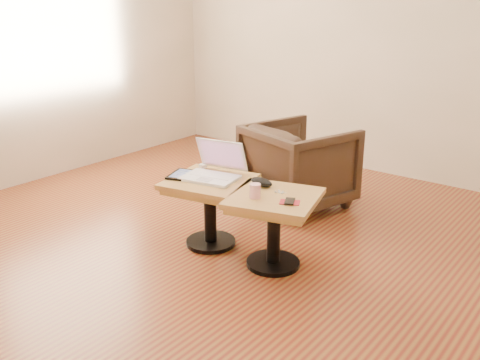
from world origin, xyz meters
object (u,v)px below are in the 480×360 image
Objects in this scene: side_table_left at (210,196)px; side_table_right at (274,213)px; striped_cup at (255,191)px; laptop at (214,170)px; armchair at (299,165)px.

side_table_right is at bearing -9.82° from side_table_left.
striped_cup reaches higher than side_table_right.
laptop is 0.56× the size of armchair.
laptop reaches higher than side_table_right.
side_table_right is at bearing -15.81° from laptop.
side_table_left is 0.48m from striped_cup.
striped_cup is at bearing -141.86° from side_table_right.
laptop is at bearing 101.58° from armchair.
side_table_left is 7.06× the size of striped_cup.
side_table_right is 0.87× the size of armchair.
laptop is (-0.01, 0.06, 0.17)m from side_table_left.
striped_cup is (-0.07, -0.10, 0.16)m from side_table_right.
side_table_right is 0.56m from laptop.
side_table_left is 1.48× the size of laptop.
side_table_left and side_table_right have the same top height.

